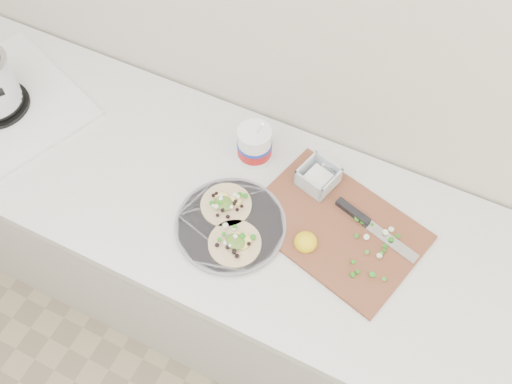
% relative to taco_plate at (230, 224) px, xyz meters
% --- Properties ---
extents(counter, '(2.44, 0.66, 0.90)m').
position_rel_taco_plate_xyz_m(counter, '(-0.20, 0.09, -0.47)').
color(counter, beige).
rests_on(counter, ground).
extents(taco_plate, '(0.31, 0.31, 0.04)m').
position_rel_taco_plate_xyz_m(taco_plate, '(0.00, 0.00, 0.00)').
color(taco_plate, slate).
rests_on(taco_plate, counter).
extents(tub, '(0.10, 0.10, 0.23)m').
position_rel_taco_plate_xyz_m(tub, '(-0.04, 0.24, 0.05)').
color(tub, white).
rests_on(tub, counter).
extents(cutboard, '(0.53, 0.43, 0.07)m').
position_rel_taco_plate_xyz_m(cutboard, '(0.26, 0.14, 0.00)').
color(cutboard, brown).
rests_on(cutboard, counter).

